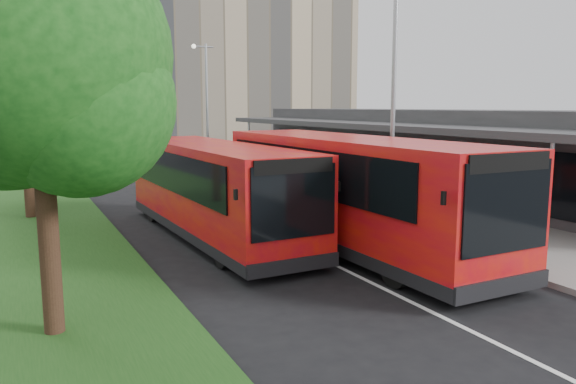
# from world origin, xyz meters

# --- Properties ---
(ground) EXTENTS (120.00, 120.00, 0.00)m
(ground) POSITION_xyz_m (0.00, 0.00, 0.00)
(ground) COLOR black
(ground) RESTS_ON ground
(pavement) EXTENTS (5.00, 80.00, 0.15)m
(pavement) POSITION_xyz_m (6.00, 20.00, 0.07)
(pavement) COLOR slate
(pavement) RESTS_ON ground
(grass_verge) EXTENTS (5.00, 80.00, 0.10)m
(grass_verge) POSITION_xyz_m (-7.00, 20.00, 0.05)
(grass_verge) COLOR #1B4315
(grass_verge) RESTS_ON ground
(lane_centre_line) EXTENTS (0.12, 70.00, 0.01)m
(lane_centre_line) POSITION_xyz_m (0.00, 15.00, 0.01)
(lane_centre_line) COLOR silver
(lane_centre_line) RESTS_ON ground
(kerb_dashes) EXTENTS (0.12, 56.00, 0.01)m
(kerb_dashes) POSITION_xyz_m (3.30, 19.00, 0.01)
(kerb_dashes) COLOR silver
(kerb_dashes) RESTS_ON ground
(office_block) EXTENTS (22.00, 12.00, 18.00)m
(office_block) POSITION_xyz_m (14.00, 42.00, 9.00)
(office_block) COLOR tan
(office_block) RESTS_ON ground
(station_building) EXTENTS (7.70, 26.00, 4.00)m
(station_building) POSITION_xyz_m (10.86, 8.00, 2.04)
(station_building) COLOR #2C2C2E
(station_building) RESTS_ON ground
(tree_near) EXTENTS (4.57, 4.57, 7.33)m
(tree_near) POSITION_xyz_m (-7.01, -2.95, 4.73)
(tree_near) COLOR #321D14
(tree_near) RESTS_ON ground
(tree_mid) EXTENTS (4.67, 4.67, 7.50)m
(tree_mid) POSITION_xyz_m (-7.01, 9.05, 4.84)
(tree_mid) COLOR #321D14
(tree_mid) RESTS_ON ground
(tree_far) EXTENTS (5.04, 5.04, 8.11)m
(tree_far) POSITION_xyz_m (-7.01, 21.05, 5.23)
(tree_far) COLOR #321D14
(tree_far) RESTS_ON ground
(lamp_post_near) EXTENTS (1.44, 0.28, 8.00)m
(lamp_post_near) POSITION_xyz_m (4.12, 2.00, 4.72)
(lamp_post_near) COLOR #93969B
(lamp_post_near) RESTS_ON pavement
(lamp_post_far) EXTENTS (1.44, 0.28, 8.00)m
(lamp_post_far) POSITION_xyz_m (4.12, 22.00, 4.72)
(lamp_post_far) COLOR #93969B
(lamp_post_far) RESTS_ON pavement
(bus_main) EXTENTS (3.25, 11.61, 3.27)m
(bus_main) POSITION_xyz_m (1.39, 0.24, 1.68)
(bus_main) COLOR red
(bus_main) RESTS_ON ground
(bus_second) EXTENTS (3.09, 10.66, 2.99)m
(bus_second) POSITION_xyz_m (-1.80, 3.21, 1.53)
(bus_second) COLOR red
(bus_second) RESTS_ON ground
(litter_bin) EXTENTS (0.52, 0.52, 0.82)m
(litter_bin) POSITION_xyz_m (6.00, 9.05, 0.56)
(litter_bin) COLOR #3B2018
(litter_bin) RESTS_ON pavement
(bollard) EXTENTS (0.17, 0.17, 1.00)m
(bollard) POSITION_xyz_m (5.52, 17.63, 0.65)
(bollard) COLOR #FFB60D
(bollard) RESTS_ON pavement
(car_near) EXTENTS (1.69, 3.46, 1.13)m
(car_near) POSITION_xyz_m (2.32, 38.95, 0.57)
(car_near) COLOR #61130D
(car_near) RESTS_ON ground
(car_far) EXTENTS (2.45, 4.41, 1.38)m
(car_far) POSITION_xyz_m (-1.24, 43.02, 0.69)
(car_far) COLOR navy
(car_far) RESTS_ON ground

